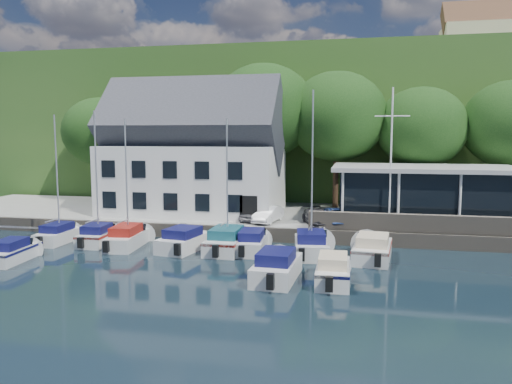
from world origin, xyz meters
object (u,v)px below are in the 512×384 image
at_px(boat_r1_0, 57,183).
at_px(boat_r1_6, 312,179).
at_px(club_pavilion, 423,194).
at_px(boat_r2_4, 333,268).
at_px(boat_r2_3, 277,264).
at_px(boat_r1_3, 184,238).
at_px(boat_r1_4, 227,178).
at_px(car_dgrey, 317,217).
at_px(boat_r1_2, 126,179).
at_px(harbor_building, 194,160).
at_px(car_blue, 336,216).
at_px(car_white, 268,214).
at_px(boat_r1_7, 372,247).
at_px(flagpole, 391,159).
at_px(boat_r1_5, 252,240).
at_px(boat_r1_1, 97,181).
at_px(boat_r2_0, 13,250).
at_px(car_silver, 253,213).

relative_size(boat_r1_0, boat_r1_6, 0.87).
bearing_deg(club_pavilion, boat_r2_4, -113.17).
distance_m(boat_r2_3, boat_r2_4, 2.87).
distance_m(boat_r1_3, boat_r1_4, 4.86).
relative_size(club_pavilion, car_dgrey, 3.41).
bearing_deg(boat_r1_2, harbor_building, 74.41).
distance_m(club_pavilion, car_blue, 7.01).
height_order(harbor_building, club_pavilion, harbor_building).
distance_m(car_white, boat_r1_7, 9.32).
height_order(harbor_building, boat_r1_4, harbor_building).
distance_m(car_dgrey, flagpole, 6.55).
height_order(boat_r1_6, boat_r2_4, boat_r1_6).
bearing_deg(club_pavilion, car_dgrey, -157.93).
relative_size(boat_r1_0, boat_r1_2, 0.91).
bearing_deg(harbor_building, boat_r1_7, -32.34).
xyz_separation_m(boat_r1_2, boat_r1_4, (6.77, 0.27, 0.20)).
bearing_deg(boat_r1_5, harbor_building, 124.59).
height_order(car_dgrey, boat_r1_4, boat_r1_4).
bearing_deg(boat_r1_1, boat_r2_0, -120.41).
xyz_separation_m(car_silver, boat_r1_3, (-3.25, -6.09, -0.80)).
bearing_deg(boat_r1_0, boat_r1_6, -1.11).
xyz_separation_m(car_silver, boat_r2_4, (6.57, -11.25, -0.82)).
height_order(harbor_building, boat_r2_0, harbor_building).
xyz_separation_m(harbor_building, boat_r2_3, (9.30, -14.17, -4.57)).
bearing_deg(boat_r1_3, flagpole, 31.18).
bearing_deg(car_silver, boat_r1_3, -108.39).
bearing_deg(boat_r2_0, boat_r1_5, 17.23).
distance_m(flagpole, boat_r2_0, 24.59).
relative_size(boat_r1_2, boat_r1_4, 0.96).
relative_size(club_pavilion, boat_r1_3, 2.19).
xyz_separation_m(car_white, flagpole, (8.57, -0.53, 4.19)).
bearing_deg(flagpole, car_silver, 174.04).
bearing_deg(flagpole, car_white, 176.47).
height_order(car_blue, boat_r1_3, car_blue).
xyz_separation_m(boat_r1_1, boat_r1_7, (18.12, -0.39, -3.53)).
relative_size(harbor_building, car_blue, 3.99).
height_order(boat_r1_3, boat_r1_5, boat_r1_3).
bearing_deg(car_white, boat_r1_4, -97.38).
bearing_deg(boat_r1_4, boat_r1_2, -177.87).
height_order(car_blue, boat_r1_6, boat_r1_6).
relative_size(harbor_building, boat_r1_3, 2.39).
bearing_deg(boat_r2_3, boat_r1_3, 145.49).
height_order(car_silver, boat_r1_5, car_silver).
bearing_deg(boat_r1_4, car_blue, 37.80).
xyz_separation_m(car_white, boat_r1_4, (-1.69, -5.20, 3.12)).
bearing_deg(harbor_building, boat_r1_1, -114.43).
bearing_deg(boat_r1_4, boat_r1_5, 2.05).
relative_size(club_pavilion, boat_r2_4, 2.31).
xyz_separation_m(car_blue, boat_r1_7, (2.43, -5.60, -0.85)).
distance_m(car_silver, boat_r1_6, 8.29).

